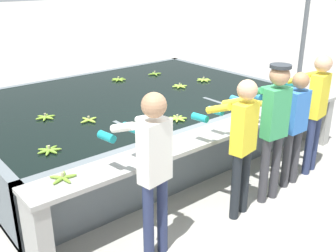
# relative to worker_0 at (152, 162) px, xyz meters

# --- Properties ---
(ground_plane) EXTENTS (80.00, 80.00, 0.00)m
(ground_plane) POSITION_rel_worker_0_xyz_m (1.49, 0.31, -1.06)
(ground_plane) COLOR #A3A099
(ground_plane) RESTS_ON ground
(wash_tank) EXTENTS (5.16, 3.65, 0.85)m
(wash_tank) POSITION_rel_worker_0_xyz_m (1.49, 2.57, -0.65)
(wash_tank) COLOR slate
(wash_tank) RESTS_ON ground
(work_ledge) EXTENTS (5.16, 0.45, 0.85)m
(work_ledge) POSITION_rel_worker_0_xyz_m (1.49, 0.53, -0.44)
(work_ledge) COLOR #9E9E99
(work_ledge) RESTS_ON ground
(worker_0) EXTENTS (0.47, 0.74, 1.76)m
(worker_0) POSITION_rel_worker_0_xyz_m (0.00, 0.00, 0.00)
(worker_0) COLOR navy
(worker_0) RESTS_ON ground
(worker_1) EXTENTS (0.48, 0.74, 1.68)m
(worker_1) POSITION_rel_worker_0_xyz_m (1.22, -0.05, -0.06)
(worker_1) COLOR #1E2328
(worker_1) RESTS_ON ground
(worker_2) EXTENTS (0.45, 0.74, 1.77)m
(worker_2) POSITION_rel_worker_0_xyz_m (1.78, -0.07, 0.02)
(worker_2) COLOR #38383D
(worker_2) RESTS_ON ground
(worker_3) EXTENTS (0.41, 0.71, 1.58)m
(worker_3) POSITION_rel_worker_0_xyz_m (2.33, -0.01, -0.12)
(worker_3) COLOR #38383D
(worker_3) RESTS_ON ground
(worker_4) EXTENTS (0.48, 0.74, 1.73)m
(worker_4) POSITION_rel_worker_0_xyz_m (2.88, 0.02, -0.02)
(worker_4) COLOR navy
(worker_4) RESTS_ON ground
(banana_bunch_floating_0) EXTENTS (0.27, 0.28, 0.08)m
(banana_bunch_floating_0) POSITION_rel_worker_0_xyz_m (2.45, 2.40, -0.20)
(banana_bunch_floating_0) COLOR #9EC642
(banana_bunch_floating_0) RESTS_ON wash_tank
(banana_bunch_floating_1) EXTENTS (0.28, 0.28, 0.08)m
(banana_bunch_floating_1) POSITION_rel_worker_0_xyz_m (-0.48, 1.31, -0.20)
(banana_bunch_floating_1) COLOR #75A333
(banana_bunch_floating_1) RESTS_ON wash_tank
(banana_bunch_floating_3) EXTENTS (0.28, 0.27, 0.08)m
(banana_bunch_floating_3) POSITION_rel_worker_0_xyz_m (3.31, 1.57, -0.20)
(banana_bunch_floating_3) COLOR #75A333
(banana_bunch_floating_3) RESTS_ON wash_tank
(banana_bunch_floating_4) EXTENTS (0.28, 0.28, 0.08)m
(banana_bunch_floating_4) POSITION_rel_worker_0_xyz_m (2.67, 3.40, -0.20)
(banana_bunch_floating_4) COLOR #75A333
(banana_bunch_floating_4) RESTS_ON wash_tank
(banana_bunch_floating_5) EXTENTS (0.28, 0.27, 0.08)m
(banana_bunch_floating_5) POSITION_rel_worker_0_xyz_m (1.87, 3.49, -0.20)
(banana_bunch_floating_5) COLOR #7FAD33
(banana_bunch_floating_5) RESTS_ON wash_tank
(banana_bunch_floating_6) EXTENTS (0.28, 0.28, 0.08)m
(banana_bunch_floating_6) POSITION_rel_worker_0_xyz_m (1.32, 1.16, -0.20)
(banana_bunch_floating_6) COLOR #93BC3D
(banana_bunch_floating_6) RESTS_ON wash_tank
(banana_bunch_floating_7) EXTENTS (0.28, 0.28, 0.08)m
(banana_bunch_floating_7) POSITION_rel_worker_0_xyz_m (0.35, 1.89, -0.20)
(banana_bunch_floating_7) COLOR #9EC642
(banana_bunch_floating_7) RESTS_ON wash_tank
(banana_bunch_floating_8) EXTENTS (0.28, 0.27, 0.08)m
(banana_bunch_floating_8) POSITION_rel_worker_0_xyz_m (-0.06, 2.38, -0.20)
(banana_bunch_floating_8) COLOR #7FAD33
(banana_bunch_floating_8) RESTS_ON wash_tank
(banana_bunch_floating_9) EXTENTS (0.28, 0.28, 0.08)m
(banana_bunch_floating_9) POSITION_rel_worker_0_xyz_m (3.09, 2.44, -0.20)
(banana_bunch_floating_9) COLOR #9EC642
(banana_bunch_floating_9) RESTS_ON wash_tank
(banana_bunch_ledge_0) EXTENTS (0.27, 0.28, 0.08)m
(banana_bunch_ledge_0) POSITION_rel_worker_0_xyz_m (3.37, 0.46, -0.20)
(banana_bunch_ledge_0) COLOR #9EC642
(banana_bunch_ledge_0) RESTS_ON work_ledge
(banana_bunch_ledge_1) EXTENTS (0.28, 0.27, 0.08)m
(banana_bunch_ledge_1) POSITION_rel_worker_0_xyz_m (-0.65, 0.60, -0.20)
(banana_bunch_ledge_1) COLOR #75A333
(banana_bunch_ledge_1) RESTS_ON work_ledge
(knife_0) EXTENTS (0.17, 0.33, 0.02)m
(knife_0) POSITION_rel_worker_0_xyz_m (0.51, 0.58, -0.21)
(knife_0) COLOR silver
(knife_0) RESTS_ON work_ledge
(support_post_right) EXTENTS (0.09, 0.09, 3.20)m
(support_post_right) POSITION_rel_worker_0_xyz_m (5.04, 1.66, 0.54)
(support_post_right) COLOR slate
(support_post_right) RESTS_ON ground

